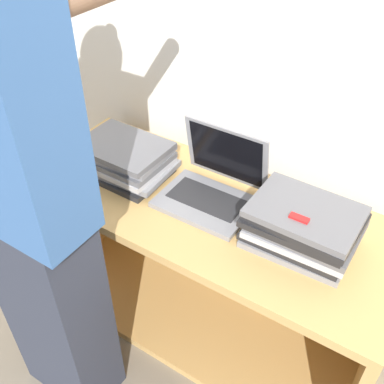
% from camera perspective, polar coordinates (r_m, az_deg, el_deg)
% --- Properties ---
extents(ground_plane, '(12.00, 12.00, 0.00)m').
position_cam_1_polar(ground_plane, '(2.00, -3.41, -21.03)').
color(ground_plane, '#756B5B').
extents(wall_back, '(8.00, 0.05, 2.40)m').
position_cam_1_polar(wall_back, '(1.69, 9.58, 20.14)').
color(wall_back, silver).
rests_on(wall_back, ground_plane).
extents(cart, '(1.43, 0.59, 0.67)m').
position_cam_1_polar(cart, '(1.91, 2.58, -8.01)').
color(cart, tan).
rests_on(cart, ground_plane).
extents(laptop_open, '(0.33, 0.29, 0.26)m').
position_cam_1_polar(laptop_open, '(1.64, 2.58, 0.73)').
color(laptop_open, gray).
rests_on(laptop_open, cart).
extents(laptop_stack_left, '(0.36, 0.27, 0.13)m').
position_cam_1_polar(laptop_stack_left, '(1.77, -8.50, 4.27)').
color(laptop_stack_left, '#232326').
rests_on(laptop_stack_left, cart).
extents(laptop_stack_right, '(0.35, 0.26, 0.16)m').
position_cam_1_polar(laptop_stack_right, '(1.48, 13.87, -4.22)').
color(laptop_stack_right, gray).
rests_on(laptop_stack_right, cart).
extents(person, '(0.40, 0.54, 1.80)m').
position_cam_1_polar(person, '(1.33, -20.26, -1.60)').
color(person, '#2D3342').
rests_on(person, ground_plane).
extents(inventory_tag, '(0.06, 0.02, 0.01)m').
position_cam_1_polar(inventory_tag, '(1.38, 13.46, -3.23)').
color(inventory_tag, red).
rests_on(inventory_tag, laptop_stack_right).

